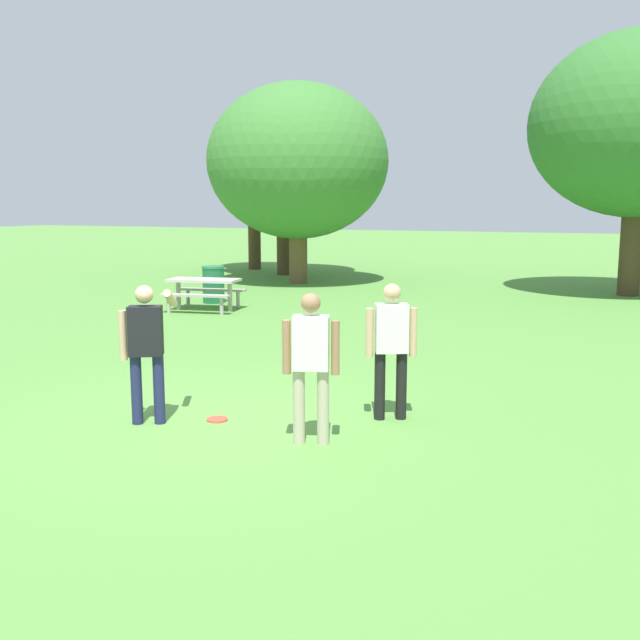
% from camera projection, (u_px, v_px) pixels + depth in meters
% --- Properties ---
extents(ground_plane, '(120.00, 120.00, 0.00)m').
position_uv_depth(ground_plane, '(205.00, 421.00, 8.64)').
color(ground_plane, '#568E3D').
extents(person_thrower, '(0.56, 0.82, 1.64)m').
position_uv_depth(person_thrower, '(146.00, 343.00, 8.40)').
color(person_thrower, '#1E234C').
rests_on(person_thrower, ground).
extents(person_catcher, '(0.55, 0.37, 1.64)m').
position_uv_depth(person_catcher, '(391.00, 342.00, 8.57)').
color(person_catcher, black).
rests_on(person_catcher, ground).
extents(person_bystander, '(0.58, 0.33, 1.64)m').
position_uv_depth(person_bystander, '(311.00, 358.00, 7.68)').
color(person_bystander, '#B7AD93').
rests_on(person_bystander, ground).
extents(frisbee, '(0.25, 0.25, 0.03)m').
position_uv_depth(frisbee, '(217.00, 419.00, 8.66)').
color(frisbee, '#E04733').
rests_on(frisbee, ground).
extents(picnic_table_near, '(1.93, 1.70, 0.77)m').
position_uv_depth(picnic_table_near, '(204.00, 287.00, 17.46)').
color(picnic_table_near, '#B2ADA3').
rests_on(picnic_table_near, ground).
extents(trash_can_beside_table, '(0.59, 0.59, 0.96)m').
position_uv_depth(trash_can_beside_table, '(213.00, 284.00, 18.84)').
color(trash_can_beside_table, '#1E663D').
rests_on(trash_can_beside_table, ground).
extents(tree_tall_left, '(3.36, 3.36, 5.18)m').
position_uv_depth(tree_tall_left, '(254.00, 174.00, 27.96)').
color(tree_tall_left, '#4C3823').
rests_on(tree_tall_left, ground).
extents(tree_broad_center, '(5.19, 5.19, 6.59)m').
position_uv_depth(tree_broad_center, '(284.00, 152.00, 25.70)').
color(tree_broad_center, '#4C3823').
rests_on(tree_broad_center, ground).
extents(tree_far_right, '(5.76, 5.76, 6.33)m').
position_uv_depth(tree_far_right, '(298.00, 162.00, 22.96)').
color(tree_far_right, brown).
rests_on(tree_far_right, ground).
extents(tree_slender_mid, '(5.90, 5.90, 7.19)m').
position_uv_depth(tree_slender_mid, '(639.00, 125.00, 19.66)').
color(tree_slender_mid, '#4C3823').
rests_on(tree_slender_mid, ground).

